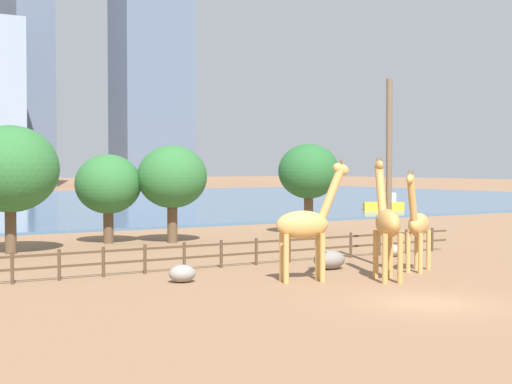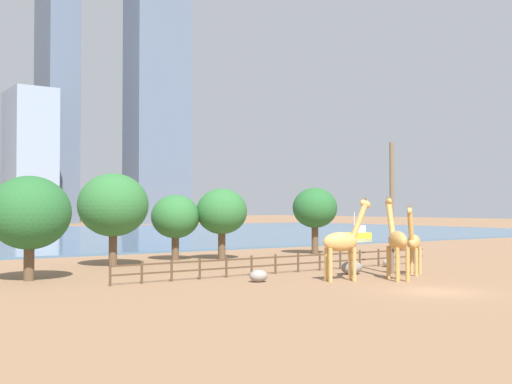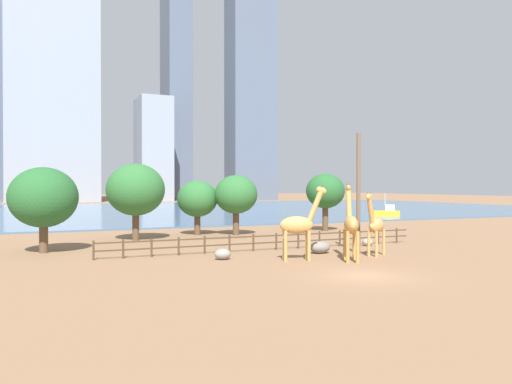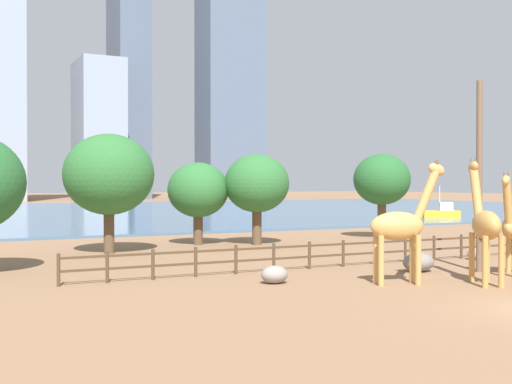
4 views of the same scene
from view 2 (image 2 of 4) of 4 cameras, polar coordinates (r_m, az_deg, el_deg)
ground_plane at (r=105.72m, az=-20.21°, el=-3.69°), size 400.00×400.00×0.00m
harbor_water at (r=102.82m, az=-19.78°, el=-3.71°), size 180.00×86.00×0.20m
giraffe_tall at (r=38.86m, az=7.75°, el=-4.37°), size 3.23×1.58×5.07m
giraffe_companion at (r=43.07m, az=13.81°, el=-4.37°), size 2.64×1.90×4.60m
giraffe_young at (r=39.98m, az=12.40°, el=-4.21°), size 1.99×3.08×5.19m
utility_pole at (r=43.64m, az=11.98°, el=-1.38°), size 0.28×0.28×8.77m
boulder_near_fence at (r=42.98m, az=8.50°, el=-6.67°), size 1.58×1.16×0.87m
boulder_by_pole at (r=38.16m, az=0.23°, el=-7.47°), size 1.13×0.96×0.72m
boulder_small at (r=48.78m, az=11.70°, el=-6.17°), size 0.86×0.83×0.62m
enclosure_fence at (r=43.48m, az=3.05°, el=-6.20°), size 26.12×0.14×1.30m
tree_left_large at (r=48.96m, az=-12.59°, el=-1.15°), size 5.24×5.24×6.96m
tree_center_broad at (r=61.03m, az=5.26°, el=-1.45°), size 4.23×4.23×6.28m
tree_right_tall at (r=54.34m, az=-3.06°, el=-1.76°), size 4.30×4.30×6.02m
tree_left_small at (r=40.91m, az=-19.50°, el=-1.77°), size 4.93×4.93×6.31m
tree_right_small at (r=54.10m, az=-7.18°, el=-2.22°), size 4.05×4.05×5.47m
boat_ferry at (r=88.49m, az=8.94°, el=-3.70°), size 4.20×3.35×3.63m
skyline_block_central at (r=171.65m, az=-19.48°, el=2.89°), size 10.34×15.55×34.00m
skyline_block_left at (r=185.15m, az=-8.74°, el=11.37°), size 16.11×11.08×90.51m
skyline_tower_short at (r=195.98m, az=-17.27°, el=10.86°), size 8.60×15.59×91.60m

